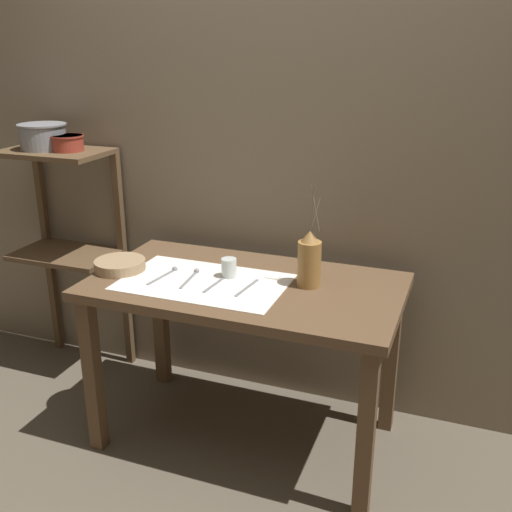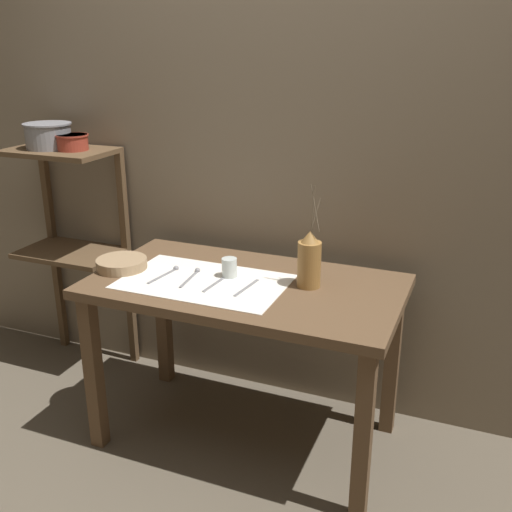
# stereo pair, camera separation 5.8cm
# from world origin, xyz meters

# --- Properties ---
(ground_plane) EXTENTS (12.00, 12.00, 0.00)m
(ground_plane) POSITION_xyz_m (0.00, 0.00, 0.00)
(ground_plane) COLOR brown
(stone_wall_back) EXTENTS (7.00, 0.06, 2.40)m
(stone_wall_back) POSITION_xyz_m (0.00, 0.46, 1.20)
(stone_wall_back) COLOR #7A6B56
(stone_wall_back) RESTS_ON ground_plane
(wooden_table) EXTENTS (1.27, 0.70, 0.75)m
(wooden_table) POSITION_xyz_m (0.00, 0.00, 0.65)
(wooden_table) COLOR brown
(wooden_table) RESTS_ON ground_plane
(wooden_shelf_unit) EXTENTS (0.51, 0.33, 1.18)m
(wooden_shelf_unit) POSITION_xyz_m (-1.08, 0.29, 0.82)
(wooden_shelf_unit) COLOR brown
(wooden_shelf_unit) RESTS_ON ground_plane
(linen_cloth) EXTENTS (0.67, 0.42, 0.00)m
(linen_cloth) POSITION_xyz_m (-0.16, -0.06, 0.75)
(linen_cloth) COLOR white
(linen_cloth) RESTS_ON wooden_table
(pitcher_with_flowers) EXTENTS (0.09, 0.09, 0.41)m
(pitcher_with_flowers) POSITION_xyz_m (0.25, 0.06, 0.86)
(pitcher_with_flowers) COLOR olive
(pitcher_with_flowers) RESTS_ON wooden_table
(wooden_bowl) EXTENTS (0.22, 0.22, 0.05)m
(wooden_bowl) POSITION_xyz_m (-0.55, -0.06, 0.77)
(wooden_bowl) COLOR #9E7F5B
(wooden_bowl) RESTS_ON wooden_table
(glass_tumbler_near) EXTENTS (0.06, 0.06, 0.08)m
(glass_tumbler_near) POSITION_xyz_m (-0.08, 0.03, 0.79)
(glass_tumbler_near) COLOR silver
(glass_tumbler_near) RESTS_ON wooden_table
(spoon_inner) EXTENTS (0.04, 0.20, 0.02)m
(spoon_inner) POSITION_xyz_m (-0.33, -0.02, 0.76)
(spoon_inner) COLOR gray
(spoon_inner) RESTS_ON wooden_table
(spoon_outer) EXTENTS (0.04, 0.20, 0.02)m
(spoon_outer) POSITION_xyz_m (-0.23, -0.01, 0.76)
(spoon_outer) COLOR gray
(spoon_outer) RESTS_ON wooden_table
(fork_inner) EXTENTS (0.03, 0.19, 0.00)m
(fork_inner) POSITION_xyz_m (-0.10, -0.07, 0.75)
(fork_inner) COLOR gray
(fork_inner) RESTS_ON wooden_table
(fork_outer) EXTENTS (0.03, 0.19, 0.00)m
(fork_outer) POSITION_xyz_m (0.03, -0.06, 0.75)
(fork_outer) COLOR gray
(fork_outer) RESTS_ON wooden_table
(metal_pot_large) EXTENTS (0.23, 0.23, 0.12)m
(metal_pot_large) POSITION_xyz_m (-1.14, 0.25, 1.25)
(metal_pot_large) COLOR gray
(metal_pot_large) RESTS_ON wooden_shelf_unit
(metal_pot_small) EXTENTS (0.15, 0.15, 0.07)m
(metal_pot_small) POSITION_xyz_m (-1.00, 0.25, 1.22)
(metal_pot_small) COLOR #9E3828
(metal_pot_small) RESTS_ON wooden_shelf_unit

